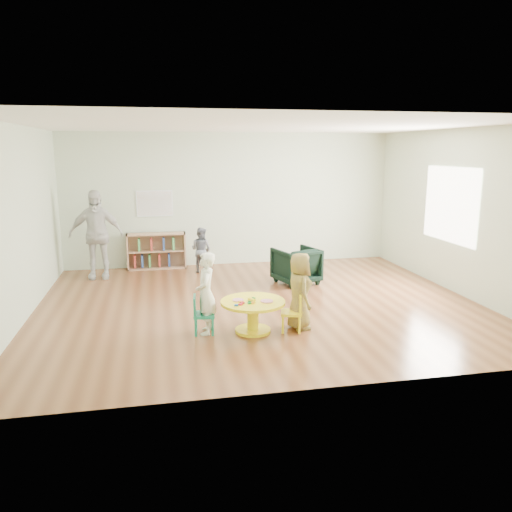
# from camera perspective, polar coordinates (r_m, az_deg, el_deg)

# --- Properties ---
(room) EXTENTS (7.10, 7.00, 2.80)m
(room) POSITION_cam_1_polar(r_m,az_deg,el_deg) (7.76, 0.45, 7.99)
(room) COLOR brown
(room) RESTS_ON ground
(activity_table) EXTENTS (0.88, 0.88, 0.48)m
(activity_table) POSITION_cam_1_polar(r_m,az_deg,el_deg) (6.82, -0.36, -6.22)
(activity_table) COLOR yellow
(activity_table) RESTS_ON ground
(kid_chair_left) EXTENTS (0.31, 0.31, 0.53)m
(kid_chair_left) POSITION_cam_1_polar(r_m,az_deg,el_deg) (6.80, -6.29, -6.54)
(kid_chair_left) COLOR #198D68
(kid_chair_left) RESTS_ON ground
(kid_chair_right) EXTENTS (0.34, 0.34, 0.52)m
(kid_chair_right) POSITION_cam_1_polar(r_m,az_deg,el_deg) (6.87, 4.37, -6.34)
(kid_chair_right) COLOR yellow
(kid_chair_right) RESTS_ON ground
(bookshelf) EXTENTS (1.20, 0.30, 0.75)m
(bookshelf) POSITION_cam_1_polar(r_m,az_deg,el_deg) (10.64, -11.36, 0.56)
(bookshelf) COLOR tan
(bookshelf) RESTS_ON ground
(alphabet_poster) EXTENTS (0.74, 0.01, 0.54)m
(alphabet_poster) POSITION_cam_1_polar(r_m,az_deg,el_deg) (10.62, -11.51, 5.90)
(alphabet_poster) COLOR white
(alphabet_poster) RESTS_ON ground
(armchair) EXTENTS (0.91, 0.92, 0.67)m
(armchair) POSITION_cam_1_polar(r_m,az_deg,el_deg) (9.29, 4.61, -1.08)
(armchair) COLOR black
(armchair) RESTS_ON ground
(child_left) EXTENTS (0.33, 0.44, 1.11)m
(child_left) POSITION_cam_1_polar(r_m,az_deg,el_deg) (6.73, -5.74, -4.27)
(child_left) COLOR white
(child_left) RESTS_ON ground
(child_right) EXTENTS (0.35, 0.53, 1.07)m
(child_right) POSITION_cam_1_polar(r_m,az_deg,el_deg) (6.91, 4.99, -4.02)
(child_right) COLOR gold
(child_right) RESTS_ON ground
(toddler) EXTENTS (0.57, 0.55, 0.92)m
(toddler) POSITION_cam_1_polar(r_m,az_deg,el_deg) (10.13, -6.29, 0.69)
(toddler) COLOR #172139
(toddler) RESTS_ON ground
(adult_caretaker) EXTENTS (1.01, 0.45, 1.71)m
(adult_caretaker) POSITION_cam_1_polar(r_m,az_deg,el_deg) (10.02, -17.81, 2.34)
(adult_caretaker) COLOR silver
(adult_caretaker) RESTS_ON ground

